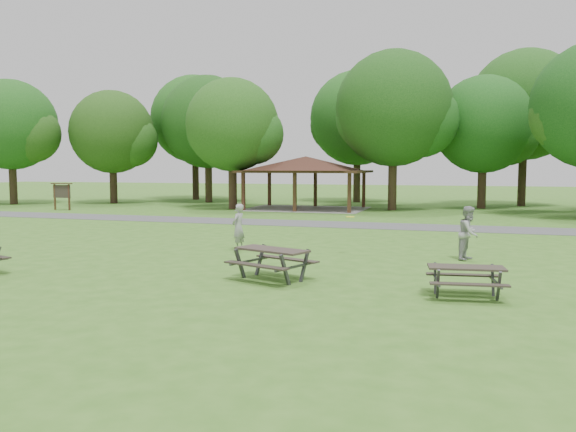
# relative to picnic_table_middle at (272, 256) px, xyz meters

# --- Properties ---
(ground) EXTENTS (160.00, 160.00, 0.00)m
(ground) POSITION_rel_picnic_table_middle_xyz_m (-2.01, 0.59, -0.64)
(ground) COLOR #3B6F1F
(ground) RESTS_ON ground
(asphalt_path) EXTENTS (120.00, 3.20, 0.02)m
(asphalt_path) POSITION_rel_picnic_table_middle_xyz_m (-2.01, 14.59, -0.63)
(asphalt_path) COLOR #4D4C4F
(asphalt_path) RESTS_ON ground
(pavilion) EXTENTS (8.60, 7.01, 3.76)m
(pavilion) POSITION_rel_picnic_table_middle_xyz_m (-6.01, 24.59, 2.42)
(pavilion) COLOR #3A1E15
(pavilion) RESTS_ON ground
(notice_board) EXTENTS (1.60, 0.30, 1.88)m
(notice_board) POSITION_rel_picnic_table_middle_xyz_m (-22.01, 18.59, 0.67)
(notice_board) COLOR #3D2716
(notice_board) RESTS_ON ground
(tree_row_a) EXTENTS (7.56, 7.20, 9.97)m
(tree_row_a) POSITION_rel_picnic_table_middle_xyz_m (-29.92, 22.62, 5.52)
(tree_row_a) COLOR black
(tree_row_a) RESTS_ON ground
(tree_row_b) EXTENTS (7.14, 6.80, 9.28)m
(tree_row_b) POSITION_rel_picnic_table_middle_xyz_m (-22.92, 26.12, 5.03)
(tree_row_b) COLOR black
(tree_row_b) RESTS_ON ground
(tree_row_c) EXTENTS (8.19, 7.80, 10.67)m
(tree_row_c) POSITION_rel_picnic_table_middle_xyz_m (-15.91, 29.62, 5.90)
(tree_row_c) COLOR black
(tree_row_c) RESTS_ON ground
(tree_row_d) EXTENTS (6.93, 6.60, 9.27)m
(tree_row_d) POSITION_rel_picnic_table_middle_xyz_m (-10.92, 23.12, 5.13)
(tree_row_d) COLOR #2F1F15
(tree_row_d) RESTS_ON ground
(tree_row_e) EXTENTS (8.40, 8.00, 11.02)m
(tree_row_e) POSITION_rel_picnic_table_middle_xyz_m (0.09, 25.62, 6.14)
(tree_row_e) COLOR #302215
(tree_row_e) RESTS_ON ground
(tree_row_f) EXTENTS (7.35, 7.00, 9.55)m
(tree_row_f) POSITION_rel_picnic_table_middle_xyz_m (6.08, 29.12, 5.20)
(tree_row_f) COLOR #322016
(tree_row_f) RESTS_ON ground
(tree_deep_a) EXTENTS (8.40, 8.00, 11.38)m
(tree_deep_a) POSITION_rel_picnic_table_middle_xyz_m (-18.91, 33.12, 6.49)
(tree_deep_a) COLOR black
(tree_deep_a) RESTS_ON ground
(tree_deep_b) EXTENTS (8.40, 8.00, 11.13)m
(tree_deep_b) POSITION_rel_picnic_table_middle_xyz_m (-3.91, 33.62, 6.25)
(tree_deep_b) COLOR #2F2215
(tree_deep_b) RESTS_ON ground
(tree_deep_c) EXTENTS (8.82, 8.40, 11.90)m
(tree_deep_c) POSITION_rel_picnic_table_middle_xyz_m (9.10, 32.62, 6.81)
(tree_deep_c) COLOR black
(tree_deep_c) RESTS_ON ground
(picnic_table_middle) EXTENTS (2.42, 2.19, 0.87)m
(picnic_table_middle) POSITION_rel_picnic_table_middle_xyz_m (0.00, 0.00, 0.00)
(picnic_table_middle) COLOR #332924
(picnic_table_middle) RESTS_ON ground
(picnic_table_far) EXTENTS (1.88, 1.59, 0.74)m
(picnic_table_far) POSITION_rel_picnic_table_middle_xyz_m (4.92, -0.53, -0.09)
(picnic_table_far) COLOR #302922
(picnic_table_far) RESTS_ON ground
(frisbee_in_flight) EXTENTS (0.38, 0.38, 0.02)m
(frisbee_in_flight) POSITION_rel_picnic_table_middle_xyz_m (1.14, 4.82, 0.67)
(frisbee_in_flight) COLOR #FFF828
(frisbee_in_flight) RESTS_ON ground
(frisbee_thrower) EXTENTS (0.47, 0.65, 1.68)m
(frisbee_thrower) POSITION_rel_picnic_table_middle_xyz_m (-2.90, 4.64, 0.20)
(frisbee_thrower) COLOR #97989A
(frisbee_thrower) RESTS_ON ground
(frisbee_catcher) EXTENTS (0.90, 1.02, 1.75)m
(frisbee_catcher) POSITION_rel_picnic_table_middle_xyz_m (5.00, 4.99, 0.24)
(frisbee_catcher) COLOR #9FA0A2
(frisbee_catcher) RESTS_ON ground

